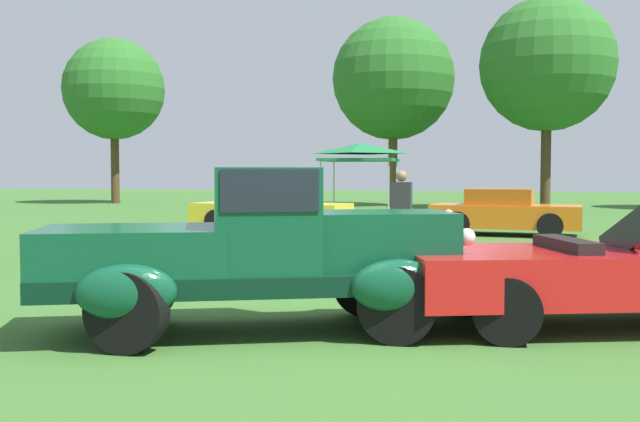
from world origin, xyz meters
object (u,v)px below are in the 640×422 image
Objects in this scene: spectator_near_truck at (401,210)px; neighbor_convertible at (615,272)px; canopy_tent_left_field at (360,151)px; show_car_orange at (504,212)px; feature_pickup_truck at (257,249)px; show_car_yellow at (269,210)px.

neighbor_convertible is at bearing -64.89° from spectator_near_truck.
canopy_tent_left_field is (-2.80, 12.14, 1.51)m from spectator_near_truck.
spectator_near_truck is (-2.97, 6.34, 0.33)m from neighbor_convertible.
canopy_tent_left_field is at bearing 126.47° from show_car_orange.
feature_pickup_truck is at bearing -162.98° from neighbor_convertible.
show_car_yellow is at bearing 129.13° from spectator_near_truck.
canopy_tent_left_field is (1.40, 6.97, 1.82)m from show_car_yellow.
show_car_orange is at bearing -53.53° from canopy_tent_left_field.
neighbor_convertible is (3.66, 1.12, -0.29)m from feature_pickup_truck.
show_car_yellow is 1.66× the size of canopy_tent_left_field.
show_car_orange is 1.47× the size of canopy_tent_left_field.
show_car_orange is 8.51m from canopy_tent_left_field.
neighbor_convertible is at bearing -72.65° from canopy_tent_left_field.
spectator_near_truck is at bearing 115.11° from neighbor_convertible.
show_car_orange is 5.87m from spectator_near_truck.
feature_pickup_truck is 19.78m from canopy_tent_left_field.
feature_pickup_truck reaches higher than show_car_yellow.
spectator_near_truck is at bearing -76.99° from canopy_tent_left_field.
neighbor_convertible is 1.18× the size of show_car_orange.
neighbor_convertible is 2.79× the size of spectator_near_truck.
spectator_near_truck is 12.55m from canopy_tent_left_field.
show_car_yellow is at bearing -177.37° from show_car_orange.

